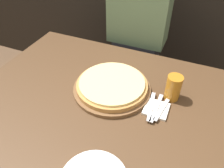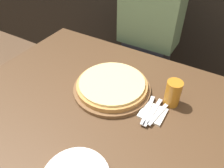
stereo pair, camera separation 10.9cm
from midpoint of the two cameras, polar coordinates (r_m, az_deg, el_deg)
dining_table at (r=1.32m, az=-2.75°, el=-17.40°), size 1.43×1.06×0.73m
pizza_on_board at (r=1.10m, az=-2.84°, el=-0.67°), size 0.39×0.39×0.06m
beer_glass at (r=1.05m, az=12.96°, el=-0.84°), size 0.07×0.07×0.13m
napkin_stack at (r=1.03m, az=8.51°, el=-6.61°), size 0.11×0.11×0.01m
fork at (r=1.02m, az=7.21°, el=-5.91°), size 0.04×0.19×0.00m
dinner_knife at (r=1.02m, az=8.55°, el=-6.29°), size 0.02×0.19×0.00m
spoon at (r=1.02m, az=9.91°, el=-6.67°), size 0.04×0.16×0.00m
diner_person at (r=1.62m, az=4.46°, el=9.23°), size 0.39×0.20×1.31m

